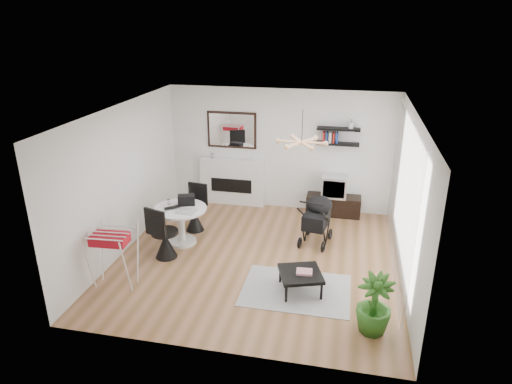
% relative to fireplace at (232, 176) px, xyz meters
% --- Properties ---
extents(floor, '(5.00, 5.00, 0.00)m').
position_rel_fireplace_xyz_m(floor, '(1.10, -2.42, -0.69)').
color(floor, brown).
rests_on(floor, ground).
extents(ceiling, '(5.00, 5.00, 0.00)m').
position_rel_fireplace_xyz_m(ceiling, '(1.10, -2.42, 2.01)').
color(ceiling, white).
rests_on(ceiling, wall_back).
extents(wall_back, '(5.00, 0.00, 5.00)m').
position_rel_fireplace_xyz_m(wall_back, '(1.10, 0.08, 0.66)').
color(wall_back, white).
rests_on(wall_back, floor).
extents(wall_left, '(0.00, 5.00, 5.00)m').
position_rel_fireplace_xyz_m(wall_left, '(-1.40, -2.42, 0.66)').
color(wall_left, white).
rests_on(wall_left, floor).
extents(wall_right, '(0.00, 5.00, 5.00)m').
position_rel_fireplace_xyz_m(wall_right, '(3.60, -2.42, 0.66)').
color(wall_right, white).
rests_on(wall_right, floor).
extents(sheer_curtain, '(0.04, 3.60, 2.60)m').
position_rel_fireplace_xyz_m(sheer_curtain, '(3.50, -2.22, 0.66)').
color(sheer_curtain, white).
rests_on(sheer_curtain, wall_right).
extents(fireplace, '(1.50, 0.17, 2.16)m').
position_rel_fireplace_xyz_m(fireplace, '(0.00, 0.00, 0.00)').
color(fireplace, white).
rests_on(fireplace, floor).
extents(shelf_lower, '(0.90, 0.25, 0.04)m').
position_rel_fireplace_xyz_m(shelf_lower, '(2.34, -0.05, 0.91)').
color(shelf_lower, black).
rests_on(shelf_lower, wall_back).
extents(shelf_upper, '(0.90, 0.25, 0.04)m').
position_rel_fireplace_xyz_m(shelf_upper, '(2.34, -0.05, 1.23)').
color(shelf_upper, black).
rests_on(shelf_upper, wall_back).
extents(pendant_lamp, '(0.90, 0.90, 0.10)m').
position_rel_fireplace_xyz_m(pendant_lamp, '(1.80, -2.12, 1.46)').
color(pendant_lamp, '#E0A576').
rests_on(pendant_lamp, ceiling).
extents(tv_console, '(1.18, 0.41, 0.44)m').
position_rel_fireplace_xyz_m(tv_console, '(2.34, -0.14, -0.46)').
color(tv_console, black).
rests_on(tv_console, floor).
extents(crt_tv, '(0.54, 0.47, 0.47)m').
position_rel_fireplace_xyz_m(crt_tv, '(2.33, -0.14, -0.01)').
color(crt_tv, silver).
rests_on(crt_tv, tv_console).
extents(dining_table, '(1.01, 1.01, 0.73)m').
position_rel_fireplace_xyz_m(dining_table, '(-0.46, -2.10, -0.20)').
color(dining_table, white).
rests_on(dining_table, floor).
extents(laptop, '(0.37, 0.36, 0.02)m').
position_rel_fireplace_xyz_m(laptop, '(-0.57, -2.18, 0.06)').
color(laptop, black).
rests_on(laptop, dining_table).
extents(black_bag, '(0.37, 0.29, 0.19)m').
position_rel_fireplace_xyz_m(black_bag, '(-0.40, -1.92, 0.15)').
color(black_bag, black).
rests_on(black_bag, dining_table).
extents(newspaper, '(0.38, 0.33, 0.01)m').
position_rel_fireplace_xyz_m(newspaper, '(-0.28, -2.24, 0.06)').
color(newspaper, beige).
rests_on(newspaper, dining_table).
extents(drinking_glass, '(0.06, 0.06, 0.10)m').
position_rel_fireplace_xyz_m(drinking_glass, '(-0.74, -1.98, 0.10)').
color(drinking_glass, white).
rests_on(drinking_glass, dining_table).
extents(chair_far, '(0.46, 0.48, 0.96)m').
position_rel_fireplace_xyz_m(chair_far, '(-0.40, -1.50, -0.38)').
color(chair_far, black).
rests_on(chair_far, floor).
extents(chair_near, '(0.53, 0.54, 1.03)m').
position_rel_fireplace_xyz_m(chair_near, '(-0.55, -2.71, -0.36)').
color(chair_near, black).
rests_on(chair_near, floor).
extents(drying_rack, '(0.69, 0.65, 0.98)m').
position_rel_fireplace_xyz_m(drying_rack, '(-0.98, -3.74, -0.17)').
color(drying_rack, white).
rests_on(drying_rack, floor).
extents(stroller, '(0.64, 0.88, 1.01)m').
position_rel_fireplace_xyz_m(stroller, '(2.08, -1.51, -0.25)').
color(stroller, black).
rests_on(stroller, floor).
extents(rug, '(1.72, 1.24, 0.01)m').
position_rel_fireplace_xyz_m(rug, '(1.92, -3.28, -0.68)').
color(rug, '#A6A6A6').
rests_on(rug, floor).
extents(coffee_table, '(0.82, 0.82, 0.33)m').
position_rel_fireplace_xyz_m(coffee_table, '(1.98, -3.28, -0.38)').
color(coffee_table, black).
rests_on(coffee_table, rug).
extents(magazines, '(0.26, 0.21, 0.04)m').
position_rel_fireplace_xyz_m(magazines, '(2.04, -3.29, -0.32)').
color(magazines, '#C23040').
rests_on(magazines, coffee_table).
extents(potted_plant, '(0.65, 0.65, 0.89)m').
position_rel_fireplace_xyz_m(potted_plant, '(3.09, -4.07, -0.24)').
color(potted_plant, '#2A621C').
rests_on(potted_plant, floor).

